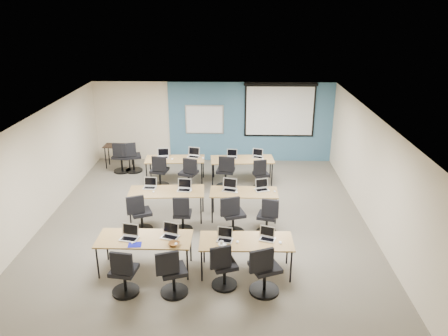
{
  "coord_description": "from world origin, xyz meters",
  "views": [
    {
      "loc": [
        0.71,
        -9.77,
        5.19
      ],
      "look_at": [
        0.46,
        0.4,
        1.27
      ],
      "focal_mm": 35.0,
      "sensor_mm": 36.0,
      "label": 1
    }
  ],
  "objects_px": {
    "task_chair_0": "(124,276)",
    "task_chair_1": "(172,276)",
    "training_table_back_right": "(242,160)",
    "laptop_6": "(230,187)",
    "task_chair_3": "(264,274)",
    "task_chair_5": "(182,217)",
    "training_table_mid_left": "(167,193)",
    "laptop_3": "(267,236)",
    "laptop_9": "(194,155)",
    "task_chair_11": "(261,177)",
    "task_chair_2": "(223,270)",
    "training_table_front_left": "(145,240)",
    "laptop_0": "(130,235)",
    "training_table_front_right": "(246,242)",
    "laptop_11": "(258,155)",
    "task_chair_10": "(226,174)",
    "task_chair_6": "(232,218)",
    "laptop_5": "(184,187)",
    "training_table_back_left": "(175,160)",
    "laptop_2": "(225,237)",
    "laptop_10": "(232,156)",
    "task_chair_7": "(268,219)",
    "spare_chair_a": "(132,159)",
    "projector_screen": "(280,107)",
    "task_chair_9": "(189,176)",
    "task_chair_8": "(160,174)",
    "laptop_7": "(262,187)",
    "spare_chair_b": "(121,160)",
    "laptop_4": "(150,185)",
    "laptop_8": "(163,155)",
    "utility_table": "(118,148)",
    "whiteboard": "(204,120)",
    "laptop_1": "(170,233)"
  },
  "relations": [
    {
      "from": "projector_screen",
      "to": "task_chair_9",
      "type": "height_order",
      "value": "projector_screen"
    },
    {
      "from": "training_table_mid_left",
      "to": "laptop_3",
      "type": "height_order",
      "value": "laptop_3"
    },
    {
      "from": "whiteboard",
      "to": "task_chair_7",
      "type": "relative_size",
      "value": 1.33
    },
    {
      "from": "laptop_0",
      "to": "training_table_front_right",
      "type": "bearing_deg",
      "value": 10.64
    },
    {
      "from": "training_table_mid_left",
      "to": "laptop_9",
      "type": "distance_m",
      "value": 2.62
    },
    {
      "from": "training_table_front_right",
      "to": "laptop_11",
      "type": "distance_m",
      "value": 4.97
    },
    {
      "from": "laptop_0",
      "to": "laptop_9",
      "type": "height_order",
      "value": "laptop_9"
    },
    {
      "from": "laptop_5",
      "to": "laptop_10",
      "type": "height_order",
      "value": "laptop_5"
    },
    {
      "from": "task_chair_3",
      "to": "laptop_6",
      "type": "bearing_deg",
      "value": 79.99
    },
    {
      "from": "task_chair_0",
      "to": "training_table_front_right",
      "type": "bearing_deg",
      "value": 28.08
    },
    {
      "from": "laptop_2",
      "to": "laptop_10",
      "type": "bearing_deg",
      "value": 100.36
    },
    {
      "from": "laptop_7",
      "to": "projector_screen",
      "type": "bearing_deg",
      "value": 61.18
    },
    {
      "from": "training_table_back_left",
      "to": "laptop_2",
      "type": "bearing_deg",
      "value": -74.51
    },
    {
      "from": "laptop_9",
      "to": "task_chair_11",
      "type": "bearing_deg",
      "value": -5.42
    },
    {
      "from": "laptop_10",
      "to": "task_chair_10",
      "type": "relative_size",
      "value": 0.3
    },
    {
      "from": "laptop_9",
      "to": "laptop_11",
      "type": "relative_size",
      "value": 1.13
    },
    {
      "from": "task_chair_5",
      "to": "task_chair_10",
      "type": "xyz_separation_m",
      "value": [
        0.98,
        2.63,
        0.04
      ]
    },
    {
      "from": "laptop_6",
      "to": "task_chair_1",
      "type": "bearing_deg",
      "value": -92.49
    },
    {
      "from": "task_chair_9",
      "to": "task_chair_2",
      "type": "bearing_deg",
      "value": -56.01
    },
    {
      "from": "task_chair_6",
      "to": "laptop_9",
      "type": "distance_m",
      "value": 3.66
    },
    {
      "from": "task_chair_8",
      "to": "task_chair_11",
      "type": "relative_size",
      "value": 1.06
    },
    {
      "from": "task_chair_2",
      "to": "task_chair_1",
      "type": "bearing_deg",
      "value": 175.69
    },
    {
      "from": "task_chair_1",
      "to": "task_chair_3",
      "type": "height_order",
      "value": "task_chair_3"
    },
    {
      "from": "task_chair_1",
      "to": "laptop_4",
      "type": "height_order",
      "value": "task_chair_1"
    },
    {
      "from": "training_table_mid_left",
      "to": "spare_chair_a",
      "type": "xyz_separation_m",
      "value": [
        -1.58,
        3.12,
        -0.26
      ]
    },
    {
      "from": "laptop_1",
      "to": "laptop_3",
      "type": "xyz_separation_m",
      "value": [
        1.95,
        -0.05,
        -0.01
      ]
    },
    {
      "from": "training_table_back_right",
      "to": "laptop_2",
      "type": "bearing_deg",
      "value": -98.92
    },
    {
      "from": "task_chair_0",
      "to": "task_chair_1",
      "type": "relative_size",
      "value": 0.99
    },
    {
      "from": "training_table_front_left",
      "to": "laptop_7",
      "type": "height_order",
      "value": "laptop_7"
    },
    {
      "from": "task_chair_0",
      "to": "task_chair_3",
      "type": "xyz_separation_m",
      "value": [
        2.6,
        0.1,
        0.02
      ]
    },
    {
      "from": "task_chair_0",
      "to": "spare_chair_b",
      "type": "distance_m",
      "value": 6.43
    },
    {
      "from": "laptop_0",
      "to": "task_chair_8",
      "type": "bearing_deg",
      "value": 103.18
    },
    {
      "from": "task_chair_3",
      "to": "task_chair_5",
      "type": "relative_size",
      "value": 1.1
    },
    {
      "from": "task_chair_7",
      "to": "task_chair_1",
      "type": "bearing_deg",
      "value": -114.86
    },
    {
      "from": "task_chair_6",
      "to": "laptop_8",
      "type": "height_order",
      "value": "task_chair_6"
    },
    {
      "from": "task_chair_6",
      "to": "projector_screen",
      "type": "bearing_deg",
      "value": 55.25
    },
    {
      "from": "utility_table",
      "to": "laptop_3",
      "type": "bearing_deg",
      "value": -50.07
    },
    {
      "from": "task_chair_2",
      "to": "task_chair_9",
      "type": "distance_m",
      "value": 4.78
    },
    {
      "from": "training_table_back_right",
      "to": "laptop_6",
      "type": "bearing_deg",
      "value": -102.5
    },
    {
      "from": "training_table_mid_left",
      "to": "spare_chair_a",
      "type": "relative_size",
      "value": 1.83
    },
    {
      "from": "training_table_front_left",
      "to": "task_chair_3",
      "type": "distance_m",
      "value": 2.48
    },
    {
      "from": "laptop_0",
      "to": "laptop_11",
      "type": "relative_size",
      "value": 1.09
    },
    {
      "from": "training_table_front_right",
      "to": "laptop_8",
      "type": "distance_m",
      "value": 5.42
    },
    {
      "from": "laptop_9",
      "to": "spare_chair_a",
      "type": "relative_size",
      "value": 0.35
    },
    {
      "from": "laptop_5",
      "to": "training_table_back_left",
      "type": "bearing_deg",
      "value": 108.13
    },
    {
      "from": "laptop_4",
      "to": "laptop_11",
      "type": "xyz_separation_m",
      "value": [
        2.85,
        2.37,
        -0.0
      ]
    },
    {
      "from": "task_chair_3",
      "to": "task_chair_5",
      "type": "height_order",
      "value": "task_chair_3"
    },
    {
      "from": "laptop_10",
      "to": "spare_chair_b",
      "type": "xyz_separation_m",
      "value": [
        -3.55,
        0.55,
        -0.37
      ]
    },
    {
      "from": "training_table_back_left",
      "to": "task_chair_10",
      "type": "relative_size",
      "value": 1.71
    },
    {
      "from": "task_chair_2",
      "to": "task_chair_6",
      "type": "relative_size",
      "value": 0.95
    }
  ]
}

